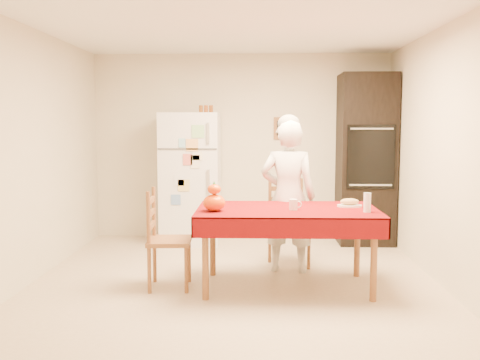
{
  "coord_description": "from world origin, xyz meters",
  "views": [
    {
      "loc": [
        0.21,
        -5.06,
        1.56
      ],
      "look_at": [
        0.05,
        0.2,
        1.01
      ],
      "focal_mm": 40.0,
      "sensor_mm": 36.0,
      "label": 1
    }
  ],
  "objects_px": {
    "chair_left": "(163,235)",
    "coffee_mug": "(293,205)",
    "wine_glass": "(367,202)",
    "dining_table": "(287,216)",
    "bread_plate": "(350,206)",
    "seated_woman": "(288,197)",
    "pumpkin_lower": "(214,203)",
    "refrigerator": "(191,178)",
    "oven_cabinet": "(366,159)",
    "chair_far": "(288,219)"
  },
  "relations": [
    {
      "from": "chair_left",
      "to": "pumpkin_lower",
      "type": "distance_m",
      "value": 0.61
    },
    {
      "from": "chair_far",
      "to": "wine_glass",
      "type": "bearing_deg",
      "value": -67.43
    },
    {
      "from": "chair_left",
      "to": "seated_woman",
      "type": "xyz_separation_m",
      "value": [
        1.22,
        0.61,
        0.29
      ]
    },
    {
      "from": "chair_left",
      "to": "coffee_mug",
      "type": "bearing_deg",
      "value": -94.63
    },
    {
      "from": "refrigerator",
      "to": "coffee_mug",
      "type": "height_order",
      "value": "refrigerator"
    },
    {
      "from": "coffee_mug",
      "to": "pumpkin_lower",
      "type": "height_order",
      "value": "pumpkin_lower"
    },
    {
      "from": "seated_woman",
      "to": "wine_glass",
      "type": "xyz_separation_m",
      "value": [
        0.67,
        -0.75,
        0.05
      ]
    },
    {
      "from": "chair_left",
      "to": "coffee_mug",
      "type": "height_order",
      "value": "chair_left"
    },
    {
      "from": "chair_far",
      "to": "seated_woman",
      "type": "relative_size",
      "value": 0.59
    },
    {
      "from": "oven_cabinet",
      "to": "wine_glass",
      "type": "relative_size",
      "value": 12.5
    },
    {
      "from": "refrigerator",
      "to": "wine_glass",
      "type": "bearing_deg",
      "value": -48.56
    },
    {
      "from": "oven_cabinet",
      "to": "dining_table",
      "type": "relative_size",
      "value": 1.29
    },
    {
      "from": "seated_woman",
      "to": "pumpkin_lower",
      "type": "bearing_deg",
      "value": 53.83
    },
    {
      "from": "coffee_mug",
      "to": "bread_plate",
      "type": "xyz_separation_m",
      "value": [
        0.56,
        0.21,
        -0.04
      ]
    },
    {
      "from": "chair_left",
      "to": "chair_far",
      "type": "bearing_deg",
      "value": -57.31
    },
    {
      "from": "chair_far",
      "to": "coffee_mug",
      "type": "xyz_separation_m",
      "value": [
        -0.0,
        -0.92,
        0.3
      ]
    },
    {
      "from": "chair_left",
      "to": "seated_woman",
      "type": "height_order",
      "value": "seated_woman"
    },
    {
      "from": "dining_table",
      "to": "wine_glass",
      "type": "bearing_deg",
      "value": -13.87
    },
    {
      "from": "oven_cabinet",
      "to": "seated_woman",
      "type": "xyz_separation_m",
      "value": [
        -1.09,
        -1.41,
        -0.3
      ]
    },
    {
      "from": "coffee_mug",
      "to": "refrigerator",
      "type": "bearing_deg",
      "value": 120.86
    },
    {
      "from": "dining_table",
      "to": "wine_glass",
      "type": "relative_size",
      "value": 9.66
    },
    {
      "from": "refrigerator",
      "to": "chair_far",
      "type": "bearing_deg",
      "value": -42.13
    },
    {
      "from": "refrigerator",
      "to": "bread_plate",
      "type": "relative_size",
      "value": 7.08
    },
    {
      "from": "wine_glass",
      "to": "dining_table",
      "type": "bearing_deg",
      "value": 166.13
    },
    {
      "from": "chair_far",
      "to": "pumpkin_lower",
      "type": "height_order",
      "value": "chair_far"
    },
    {
      "from": "refrigerator",
      "to": "bread_plate",
      "type": "distance_m",
      "value": 2.52
    },
    {
      "from": "coffee_mug",
      "to": "wine_glass",
      "type": "xyz_separation_m",
      "value": [
        0.66,
        -0.1,
        0.04
      ]
    },
    {
      "from": "coffee_mug",
      "to": "chair_far",
      "type": "bearing_deg",
      "value": 89.83
    },
    {
      "from": "refrigerator",
      "to": "oven_cabinet",
      "type": "height_order",
      "value": "oven_cabinet"
    },
    {
      "from": "pumpkin_lower",
      "to": "chair_left",
      "type": "bearing_deg",
      "value": 166.24
    },
    {
      "from": "pumpkin_lower",
      "to": "dining_table",
      "type": "bearing_deg",
      "value": 13.84
    },
    {
      "from": "chair_left",
      "to": "coffee_mug",
      "type": "xyz_separation_m",
      "value": [
        1.23,
        -0.03,
        0.3
      ]
    },
    {
      "from": "seated_woman",
      "to": "bread_plate",
      "type": "height_order",
      "value": "seated_woman"
    },
    {
      "from": "dining_table",
      "to": "bread_plate",
      "type": "bearing_deg",
      "value": 12.42
    },
    {
      "from": "chair_far",
      "to": "chair_left",
      "type": "distance_m",
      "value": 1.52
    },
    {
      "from": "pumpkin_lower",
      "to": "wine_glass",
      "type": "relative_size",
      "value": 1.18
    },
    {
      "from": "dining_table",
      "to": "chair_left",
      "type": "relative_size",
      "value": 1.79
    },
    {
      "from": "dining_table",
      "to": "pumpkin_lower",
      "type": "height_order",
      "value": "pumpkin_lower"
    },
    {
      "from": "dining_table",
      "to": "seated_woman",
      "type": "relative_size",
      "value": 1.06
    },
    {
      "from": "refrigerator",
      "to": "chair_far",
      "type": "distance_m",
      "value": 1.66
    },
    {
      "from": "seated_woman",
      "to": "bread_plate",
      "type": "relative_size",
      "value": 6.66
    },
    {
      "from": "wine_glass",
      "to": "coffee_mug",
      "type": "bearing_deg",
      "value": 171.47
    },
    {
      "from": "wine_glass",
      "to": "bread_plate",
      "type": "relative_size",
      "value": 0.73
    },
    {
      "from": "chair_far",
      "to": "seated_woman",
      "type": "distance_m",
      "value": 0.4
    },
    {
      "from": "oven_cabinet",
      "to": "seated_woman",
      "type": "distance_m",
      "value": 1.81
    },
    {
      "from": "seated_woman",
      "to": "bread_plate",
      "type": "distance_m",
      "value": 0.72
    },
    {
      "from": "coffee_mug",
      "to": "dining_table",
      "type": "bearing_deg",
      "value": 124.26
    },
    {
      "from": "bread_plate",
      "to": "oven_cabinet",
      "type": "bearing_deg",
      "value": 74.28
    },
    {
      "from": "refrigerator",
      "to": "oven_cabinet",
      "type": "bearing_deg",
      "value": 1.18
    },
    {
      "from": "chair_left",
      "to": "seated_woman",
      "type": "distance_m",
      "value": 1.4
    }
  ]
}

